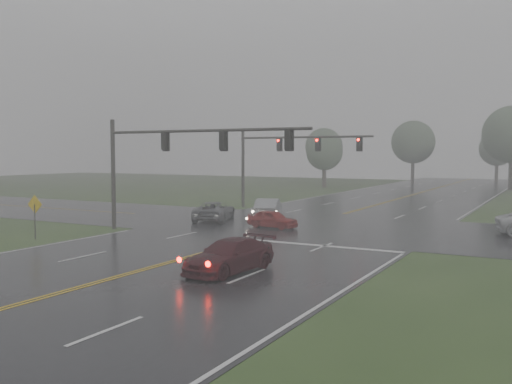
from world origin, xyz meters
The scene contains 16 objects.
ground centered at (0.00, 0.00, 0.00)m, with size 180.00×180.00×0.00m, color #2C441D.
main_road centered at (0.00, 20.00, 0.00)m, with size 18.00×160.00×0.02m, color black.
cross_street centered at (0.00, 22.00, 0.00)m, with size 120.00×14.00×0.02m, color black.
stop_bar centered at (4.50, 14.40, 0.00)m, with size 8.50×0.50×0.01m, color silver.
sedan_maroon centered at (3.45, 6.36, 0.00)m, with size 1.91×4.70×1.36m, color #35090F.
sedan_red centered at (-1.23, 19.57, 0.00)m, with size 1.40×3.48×1.18m, color maroon.
sedan_silver centered at (-3.82, 24.02, 0.00)m, with size 1.63×4.67×1.54m, color #94979B.
car_grey centered at (-6.83, 21.21, 0.00)m, with size 2.30×4.98×1.38m, color #4E5055.
signal_gantry_near centered at (-5.79, 14.36, 5.03)m, with size 14.09×0.31×7.11m.
signal_gantry_far centered at (-6.44, 31.33, 5.00)m, with size 12.28×0.36×7.13m.
sign_diamond_west centered at (-10.99, 8.73, 1.73)m, with size 1.06×0.12×2.56m.
tree_nw_a centered at (-14.59, 62.29, 5.01)m, with size 5.19×5.19×7.63m.
tree_ne_a centered at (9.31, 68.37, 7.32)m, with size 7.58×7.58×11.13m.
tree_n_mid centered at (-5.74, 77.89, 6.60)m, with size 6.83×6.83×10.03m.
tree_nw_b centered at (-18.86, 72.80, 5.87)m, with size 6.08×6.08×8.93m.
tree_n_far centered at (5.57, 88.75, 5.62)m, with size 5.82×5.82×8.55m.
Camera 1 is at (15.63, -13.73, 5.00)m, focal length 40.00 mm.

